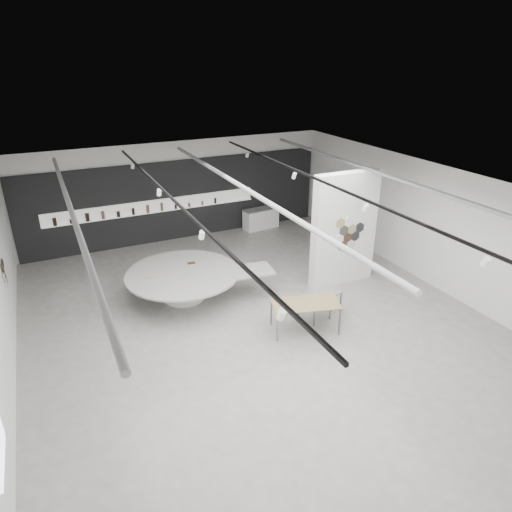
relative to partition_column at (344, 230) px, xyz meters
name	(u,v)px	position (x,y,z in m)	size (l,w,h in m)	color
room	(253,254)	(-3.59, -1.00, 0.27)	(12.02, 14.02, 3.82)	#9A9792
back_wall_display	(177,201)	(-3.59, 5.94, -0.26)	(11.80, 0.27, 3.10)	black
partition_column	(344,230)	(0.00, 0.00, 0.00)	(2.20, 0.38, 3.60)	white
display_island	(186,281)	(-4.83, 1.11, -1.24)	(4.49, 3.77, 0.86)	white
sample_table_wood	(306,305)	(-2.50, -1.93, -1.04)	(1.93, 1.32, 0.82)	olive
sample_table_stone	(321,297)	(-1.72, -1.46, -1.21)	(1.38, 0.98, 0.64)	gray
kitchen_counter	(261,218)	(-0.17, 5.51, -1.37)	(1.56, 0.75, 1.19)	white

